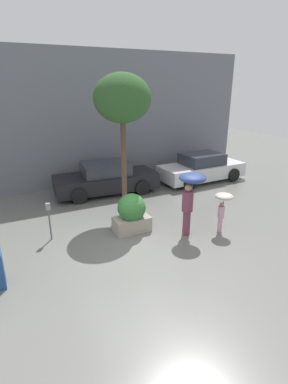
{
  "coord_description": "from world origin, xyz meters",
  "views": [
    {
      "loc": [
        -2.91,
        -7.03,
        4.52
      ],
      "look_at": [
        1.32,
        1.6,
        1.05
      ],
      "focal_mm": 28.0,
      "sensor_mm": 36.0,
      "label": 1
    }
  ],
  "objects_px": {
    "person_child": "(223,203)",
    "parking_meter": "(49,214)",
    "person_adult": "(190,191)",
    "planter_box": "(132,213)",
    "parked_car_far": "(201,168)",
    "parked_car_near": "(106,179)",
    "street_tree": "(122,100)"
  },
  "relations": [
    {
      "from": "parked_car_near",
      "to": "planter_box",
      "type": "bearing_deg",
      "value": 176.34
    },
    {
      "from": "person_adult",
      "to": "parked_car_near",
      "type": "xyz_separation_m",
      "value": [
        -1.04,
        4.84,
        -0.84
      ]
    },
    {
      "from": "planter_box",
      "to": "street_tree",
      "type": "xyz_separation_m",
      "value": [
        0.43,
        1.61,
        3.4
      ]
    },
    {
      "from": "parked_car_near",
      "to": "street_tree",
      "type": "height_order",
      "value": "street_tree"
    },
    {
      "from": "parked_car_far",
      "to": "street_tree",
      "type": "relative_size",
      "value": 0.88
    },
    {
      "from": "person_adult",
      "to": "parking_meter",
      "type": "height_order",
      "value": "person_adult"
    },
    {
      "from": "planter_box",
      "to": "person_child",
      "type": "relative_size",
      "value": 0.99
    },
    {
      "from": "parking_meter",
      "to": "person_child",
      "type": "bearing_deg",
      "value": -20.32
    },
    {
      "from": "person_child",
      "to": "parking_meter",
      "type": "relative_size",
      "value": 1.09
    },
    {
      "from": "person_child",
      "to": "parking_meter",
      "type": "height_order",
      "value": "person_child"
    },
    {
      "from": "street_tree",
      "to": "planter_box",
      "type": "bearing_deg",
      "value": -104.81
    },
    {
      "from": "person_adult",
      "to": "parked_car_far",
      "type": "relative_size",
      "value": 0.46
    },
    {
      "from": "planter_box",
      "to": "person_adult",
      "type": "relative_size",
      "value": 0.65
    },
    {
      "from": "person_child",
      "to": "street_tree",
      "type": "distance_m",
      "value": 4.72
    },
    {
      "from": "person_child",
      "to": "person_adult",
      "type": "bearing_deg",
      "value": 145.92
    },
    {
      "from": "planter_box",
      "to": "person_child",
      "type": "distance_m",
      "value": 2.91
    },
    {
      "from": "planter_box",
      "to": "street_tree",
      "type": "relative_size",
      "value": 0.26
    },
    {
      "from": "person_child",
      "to": "parked_car_far",
      "type": "distance_m",
      "value": 5.5
    },
    {
      "from": "person_adult",
      "to": "parked_car_near",
      "type": "bearing_deg",
      "value": 97.06
    },
    {
      "from": "parked_car_near",
      "to": "person_child",
      "type": "bearing_deg",
      "value": -154.14
    },
    {
      "from": "person_adult",
      "to": "parked_car_near",
      "type": "relative_size",
      "value": 0.44
    },
    {
      "from": "person_adult",
      "to": "parked_car_far",
      "type": "distance_m",
      "value": 5.9
    },
    {
      "from": "parked_car_far",
      "to": "parked_car_near",
      "type": "bearing_deg",
      "value": 83.73
    },
    {
      "from": "parked_car_near",
      "to": "parked_car_far",
      "type": "height_order",
      "value": "same"
    },
    {
      "from": "planter_box",
      "to": "parked_car_near",
      "type": "xyz_separation_m",
      "value": [
        0.5,
        3.88,
        -0.01
      ]
    },
    {
      "from": "parked_car_near",
      "to": "street_tree",
      "type": "relative_size",
      "value": 0.92
    },
    {
      "from": "street_tree",
      "to": "parked_car_near",
      "type": "bearing_deg",
      "value": 88.13
    },
    {
      "from": "parked_car_near",
      "to": "parking_meter",
      "type": "bearing_deg",
      "value": 141.66
    },
    {
      "from": "parking_meter",
      "to": "parked_car_near",
      "type": "bearing_deg",
      "value": 47.97
    },
    {
      "from": "person_child",
      "to": "parking_meter",
      "type": "distance_m",
      "value": 5.39
    },
    {
      "from": "person_child",
      "to": "street_tree",
      "type": "height_order",
      "value": "street_tree"
    },
    {
      "from": "person_child",
      "to": "parking_meter",
      "type": "bearing_deg",
      "value": 141.84
    }
  ]
}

